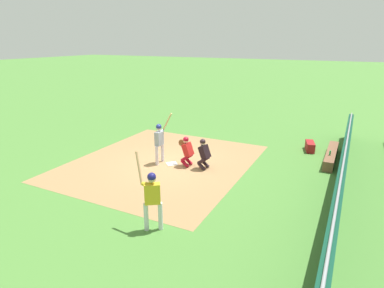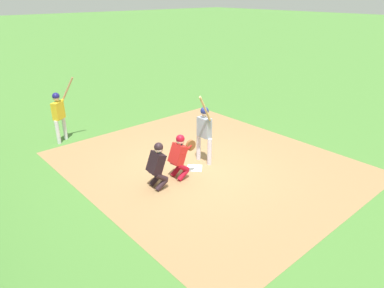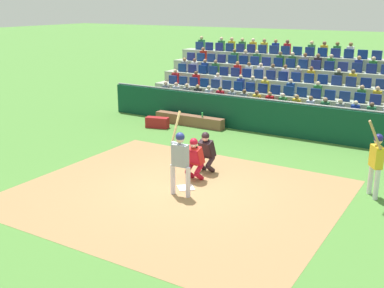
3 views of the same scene
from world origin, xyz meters
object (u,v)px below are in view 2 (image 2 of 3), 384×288
Objects in this scene: catcher_crouching at (180,154)px; home_plate_umpire at (157,164)px; batter_at_plate at (204,129)px; on_deck_batter at (59,112)px; home_plate_marker at (195,168)px.

home_plate_umpire is (0.03, -0.78, -0.02)m from catcher_crouching.
home_plate_umpire is at bearing -81.04° from batter_at_plate.
on_deck_batter is (-4.75, -0.65, 0.38)m from home_plate_umpire.
home_plate_marker is at bearing -74.65° from batter_at_plate.
home_plate_umpire is at bearing -83.35° from home_plate_marker.
on_deck_batter is at bearing -163.19° from catcher_crouching.
catcher_crouching is 0.78m from home_plate_umpire.
on_deck_batter is (-4.71, -1.42, 0.36)m from catcher_crouching.
batter_at_plate is 1.71× the size of home_plate_umpire.
home_plate_marker is 1.20m from batter_at_plate.
on_deck_batter is (-4.44, -2.59, -0.01)m from batter_at_plate.
batter_at_plate is 2.01m from home_plate_umpire.
home_plate_umpire is 4.81m from on_deck_batter.
home_plate_marker is 0.34× the size of home_plate_umpire.
home_plate_umpire reaches higher than home_plate_marker.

